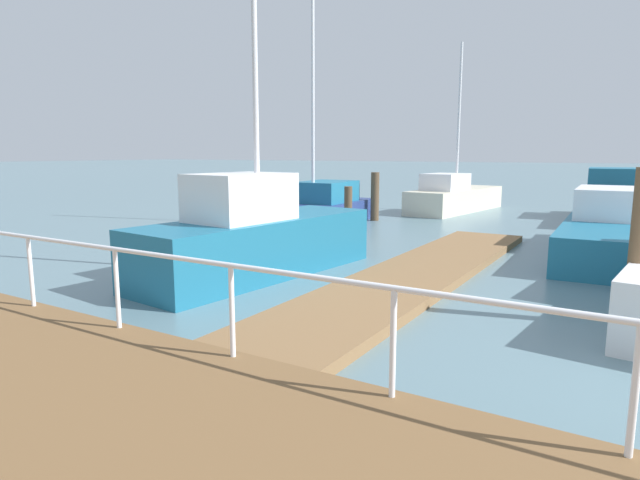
{
  "coord_description": "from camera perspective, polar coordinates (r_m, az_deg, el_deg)",
  "views": [
    {
      "loc": [
        -7.54,
        2.17,
        2.67
      ],
      "look_at": [
        1.24,
        7.49,
        0.99
      ],
      "focal_mm": 29.97,
      "sensor_mm": 36.0,
      "label": 1
    }
  ],
  "objects": [
    {
      "name": "floating_dock",
      "position": [
        11.49,
        9.91,
        -3.83
      ],
      "size": [
        12.8,
        2.0,
        0.18
      ],
      "primitive_type": "cube",
      "color": "olive",
      "rests_on": "ground_plane"
    },
    {
      "name": "boardwalk_railing",
      "position": [
        8.97,
        -28.65,
        -0.92
      ],
      "size": [
        0.06,
        31.09,
        1.08
      ],
      "color": "white",
      "rests_on": "boardwalk"
    },
    {
      "name": "dock_piling_0",
      "position": [
        21.34,
        5.88,
        4.64
      ],
      "size": [
        0.33,
        0.33,
        1.91
      ],
      "primitive_type": "cylinder",
      "color": "brown",
      "rests_on": "ground_plane"
    },
    {
      "name": "dock_piling_1",
      "position": [
        16.76,
        3.02,
        2.94
      ],
      "size": [
        0.25,
        0.25,
        1.64
      ],
      "primitive_type": "cylinder",
      "color": "brown",
      "rests_on": "ground_plane"
    },
    {
      "name": "dock_piling_2",
      "position": [
        9.45,
        30.85,
        -0.8
      ],
      "size": [
        0.26,
        0.26,
        2.46
      ],
      "primitive_type": "cylinder",
      "color": "brown",
      "rests_on": "ground_plane"
    },
    {
      "name": "moored_boat_1",
      "position": [
        19.87,
        -0.43,
        3.37
      ],
      "size": [
        7.12,
        2.6,
        9.57
      ],
      "color": "navy",
      "rests_on": "ground_plane"
    },
    {
      "name": "moored_boat_2",
      "position": [
        11.76,
        -6.92,
        0.3
      ],
      "size": [
        6.14,
        2.48,
        7.24
      ],
      "color": "#1E6B8C",
      "rests_on": "ground_plane"
    },
    {
      "name": "moored_boat_3",
      "position": [
        24.13,
        28.57,
        3.65
      ],
      "size": [
        6.68,
        2.56,
        2.06
      ],
      "color": "black",
      "rests_on": "ground_plane"
    },
    {
      "name": "moored_boat_4",
      "position": [
        15.91,
        28.04,
        0.88
      ],
      "size": [
        7.01,
        2.09,
        1.73
      ],
      "color": "#1E6B8C",
      "rests_on": "ground_plane"
    },
    {
      "name": "moored_boat_5",
      "position": [
        25.35,
        14.12,
        4.5
      ],
      "size": [
        6.78,
        2.72,
        7.5
      ],
      "color": "beige",
      "rests_on": "ground_plane"
    }
  ]
}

